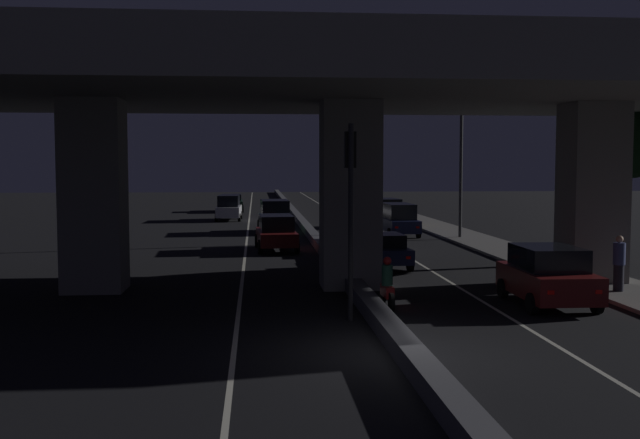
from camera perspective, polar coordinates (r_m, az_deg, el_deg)
name	(u,v)px	position (r m, az deg, el deg)	size (l,w,h in m)	color
ground_plane	(402,354)	(16.56, 6.28, -10.16)	(200.00, 200.00, 0.00)	black
lane_line_left_inner	(248,226)	(50.90, -5.47, -0.48)	(0.12, 126.00, 0.00)	beige
lane_line_right_inner	(355,225)	(51.35, 2.68, -0.43)	(0.12, 126.00, 0.00)	beige
median_divider	(302,222)	(50.98, -1.38, -0.22)	(0.54, 126.00, 0.43)	#4C4C51
sidewalk_right	(454,233)	(45.49, 10.18, -1.00)	(2.77, 126.00, 0.12)	#5B5956
elevated_overpass	(338,90)	(25.03, 1.42, 9.85)	(32.92, 13.09, 8.66)	gray
traffic_light_left_of_median	(350,187)	(19.62, 2.33, 2.49)	(0.30, 0.49, 5.17)	black
street_lamp	(456,150)	(42.05, 10.29, 5.20)	(2.34, 0.32, 8.34)	#2D2D30
car_dark_red_lead	(548,275)	(22.82, 16.95, -4.08)	(2.09, 3.99, 1.74)	#591414
car_dark_blue_second	(381,250)	(30.13, 4.70, -2.31)	(2.07, 4.04, 1.37)	#141938
car_silver_third	(361,235)	(35.56, 3.12, -1.21)	(2.02, 4.38, 1.55)	gray
car_dark_blue_fourth	(399,219)	(43.63, 6.01, 0.03)	(1.90, 4.49, 1.88)	#141938
car_taxi_yellow_fifth	(386,212)	(50.09, 5.04, 0.57)	(2.12, 4.04, 1.88)	gold
car_dark_red_lead_oncoming	(276,232)	(36.05, -3.36, -0.96)	(2.08, 4.54, 1.70)	#591414
car_dark_green_second_oncoming	(275,215)	(45.67, -3.48, 0.32)	(2.11, 4.31, 1.99)	black
car_white_third_oncoming	(229,207)	(56.13, -6.95, 0.94)	(1.95, 4.25, 1.88)	silver
car_dark_green_fourth_oncoming	(232,203)	(66.78, -6.75, 1.29)	(2.16, 4.84, 1.54)	black
motorcycle_red_filtering_near	(387,286)	(21.57, 5.15, -5.09)	(0.33, 1.75, 1.48)	black
motorcycle_black_filtering_mid	(356,260)	(27.52, 2.78, -3.13)	(0.34, 1.73, 1.40)	black
motorcycle_white_filtering_far	(342,238)	(36.05, 1.68, -1.39)	(0.34, 1.85, 1.43)	black
pedestrian_on_sidewalk	(619,263)	(25.42, 21.82, -3.13)	(0.38, 0.38, 1.76)	black
roadside_tree_kerbside_near	(626,134)	(34.05, 22.31, 6.04)	(3.86, 3.86, 7.37)	#38281C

